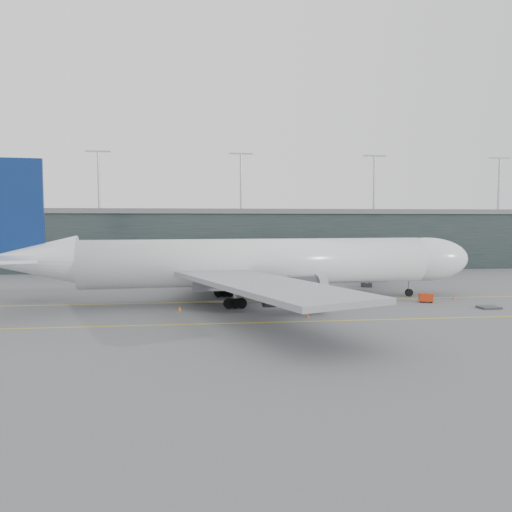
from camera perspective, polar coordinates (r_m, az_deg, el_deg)
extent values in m
plane|color=#57575C|center=(79.95, -2.16, -4.77)|extent=(320.00, 320.00, 0.00)
cube|color=yellow|center=(76.01, -1.91, -5.22)|extent=(160.00, 0.25, 0.02)
cube|color=yellow|center=(60.34, -0.57, -7.64)|extent=(160.00, 0.25, 0.02)
cube|color=yellow|center=(100.15, -0.25, -2.98)|extent=(0.25, 60.00, 0.02)
cube|color=#1D2828|center=(137.00, -4.18, 1.82)|extent=(240.00, 35.00, 14.00)
cube|color=slate|center=(136.92, -4.20, 5.00)|extent=(240.00, 36.00, 1.20)
cylinder|color=#9E9EA3|center=(129.27, -17.54, 8.17)|extent=(0.60, 0.60, 14.00)
cylinder|color=#9E9EA3|center=(127.64, -1.73, 8.41)|extent=(0.60, 0.60, 14.00)
cylinder|color=#9E9EA3|center=(135.36, 13.34, 8.05)|extent=(0.60, 0.60, 14.00)
cylinder|color=#9E9EA3|center=(151.01, 26.01, 7.32)|extent=(0.60, 0.60, 14.00)
cylinder|color=silver|center=(75.47, 0.32, -0.69)|extent=(52.62, 11.40, 7.04)
ellipsoid|color=silver|center=(85.69, 18.82, -0.34)|extent=(15.32, 8.25, 7.04)
cone|color=silver|center=(75.61, -24.42, -0.43)|extent=(13.01, 7.78, 6.76)
cube|color=gray|center=(75.51, -0.53, -2.76)|extent=(18.57, 7.18, 2.27)
cube|color=black|center=(87.88, 21.26, 0.44)|extent=(2.77, 3.60, 0.91)
cube|color=gray|center=(57.77, 0.66, -3.27)|extent=(21.25, 34.40, 0.62)
cylinder|color=#353539|center=(65.95, 4.21, -4.06)|extent=(8.25, 4.63, 3.97)
cube|color=gray|center=(92.27, -4.04, -0.55)|extent=(16.40, 34.27, 0.62)
cylinder|color=#353539|center=(86.73, 0.30, -2.11)|extent=(8.25, 4.63, 3.97)
cube|color=#0A1F54|center=(75.84, -25.83, 4.94)|extent=(7.40, 1.19, 13.62)
cube|color=silver|center=(69.79, -26.46, -0.37)|extent=(9.34, 11.73, 0.40)
cube|color=silver|center=(81.90, -24.25, 0.28)|extent=(7.95, 11.16, 0.40)
cylinder|color=black|center=(84.85, 17.09, -4.01)|extent=(1.28, 0.56, 1.25)
cylinder|color=#9E9EA3|center=(84.74, 17.10, -3.44)|extent=(0.34, 0.34, 2.95)
cylinder|color=black|center=(69.96, -2.40, -5.42)|extent=(1.52, 0.69, 1.48)
cylinder|color=black|center=(80.61, -3.66, -4.17)|extent=(1.52, 0.69, 1.48)
cube|color=#28282D|center=(85.11, 12.49, -0.83)|extent=(4.38, 4.63, 2.89)
cube|color=#28282D|center=(93.66, 12.55, -0.40)|extent=(7.04, 13.49, 2.58)
cube|color=#28282D|center=(107.04, 12.64, 0.14)|extent=(7.28, 13.58, 2.68)
cube|color=#28282D|center=(120.43, 12.70, 0.56)|extent=(7.52, 13.67, 2.79)
cylinder|color=#9E9EA3|center=(94.67, 12.53, -2.30)|extent=(0.52, 0.52, 3.92)
cube|color=#353539|center=(94.85, 12.52, -3.26)|extent=(2.47, 2.16, 0.72)
cylinder|color=#28282D|center=(122.74, 6.40, 0.69)|extent=(4.13, 4.13, 3.10)
cylinder|color=#28282D|center=(122.97, 6.39, -0.84)|extent=(1.86, 1.86, 3.72)
cube|color=red|center=(79.34, 18.84, -4.49)|extent=(2.28, 1.82, 1.17)
cylinder|color=black|center=(78.90, 18.35, -4.96)|extent=(0.39, 0.24, 0.36)
cylinder|color=black|center=(79.09, 19.39, -4.96)|extent=(0.39, 0.24, 0.36)
cylinder|color=black|center=(79.78, 18.27, -4.86)|extent=(0.39, 0.24, 0.36)
cylinder|color=black|center=(79.97, 19.30, -4.86)|extent=(0.39, 0.24, 0.36)
cube|color=#323337|center=(77.23, 25.08, -5.33)|extent=(2.81, 2.27, 0.27)
cube|color=#353539|center=(90.50, -6.65, -3.67)|extent=(2.11, 1.74, 0.20)
cube|color=#AAB0B6|center=(90.38, -6.66, -3.11)|extent=(1.71, 1.61, 1.50)
cube|color=navy|center=(90.29, -6.66, -2.61)|extent=(1.76, 1.67, 0.08)
cube|color=#353539|center=(90.38, -3.63, -3.67)|extent=(1.99, 1.64, 0.19)
cube|color=silver|center=(90.27, -3.63, -3.14)|extent=(1.61, 1.52, 1.41)
cube|color=navy|center=(90.18, -3.63, -2.68)|extent=(1.66, 1.57, 0.07)
cube|color=#353539|center=(89.97, -2.99, -3.68)|extent=(2.36, 1.97, 0.22)
cube|color=silver|center=(89.85, -2.99, -3.06)|extent=(1.91, 1.81, 1.64)
cube|color=navy|center=(89.74, -2.99, -2.52)|extent=(1.97, 1.87, 0.09)
cone|color=#CC440B|center=(84.01, 21.65, -4.41)|extent=(0.39, 0.39, 0.62)
cone|color=#CF420B|center=(63.91, 5.93, -6.72)|extent=(0.40, 0.40, 0.64)
cone|color=orange|center=(93.59, 3.84, -3.30)|extent=(0.39, 0.39, 0.61)
cone|color=orange|center=(69.13, -8.71, -5.91)|extent=(0.42, 0.42, 0.68)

